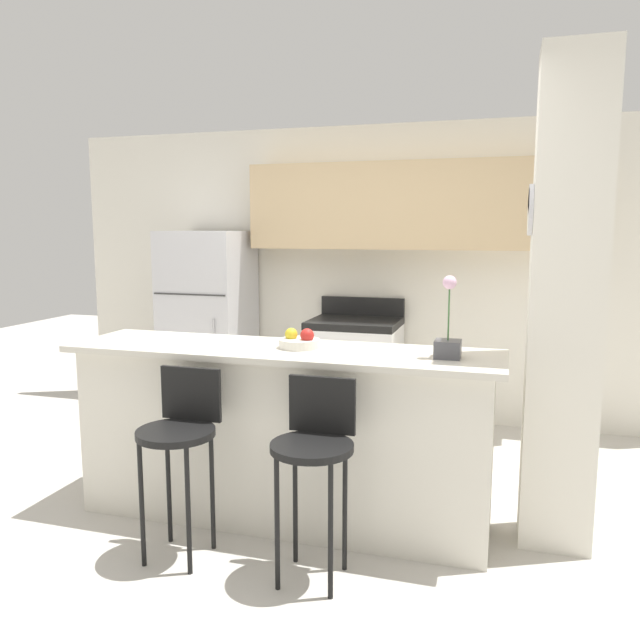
% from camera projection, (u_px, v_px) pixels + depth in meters
% --- Properties ---
extents(ground_plane, '(14.00, 14.00, 0.00)m').
position_uv_depth(ground_plane, '(282.00, 518.00, 3.63)').
color(ground_plane, beige).
extents(wall_back, '(5.60, 0.38, 2.55)m').
position_uv_depth(wall_back, '(381.00, 247.00, 5.37)').
color(wall_back, silver).
rests_on(wall_back, ground_plane).
extents(pillar_right, '(0.38, 0.32, 2.55)m').
position_uv_depth(pillar_right, '(565.00, 305.00, 3.19)').
color(pillar_right, silver).
rests_on(pillar_right, ground_plane).
extents(counter_bar, '(2.44, 0.63, 1.01)m').
position_uv_depth(counter_bar, '(282.00, 434.00, 3.55)').
color(counter_bar, silver).
rests_on(counter_bar, ground_plane).
extents(refrigerator, '(0.70, 0.70, 1.65)m').
position_uv_depth(refrigerator, '(209.00, 324.00, 5.60)').
color(refrigerator, silver).
rests_on(refrigerator, ground_plane).
extents(stove_range, '(0.74, 0.62, 1.07)m').
position_uv_depth(stove_range, '(354.00, 372.00, 5.31)').
color(stove_range, white).
rests_on(stove_range, ground_plane).
extents(bar_stool_left, '(0.39, 0.39, 0.96)m').
position_uv_depth(bar_stool_left, '(180.00, 433.00, 3.15)').
color(bar_stool_left, black).
rests_on(bar_stool_left, ground_plane).
extents(bar_stool_right, '(0.39, 0.39, 0.96)m').
position_uv_depth(bar_stool_right, '(314.00, 447.00, 2.94)').
color(bar_stool_right, black).
rests_on(bar_stool_right, ground_plane).
extents(orchid_vase, '(0.13, 0.13, 0.42)m').
position_uv_depth(orchid_vase, '(448.00, 337.00, 3.19)').
color(orchid_vase, '#4C4C51').
rests_on(orchid_vase, counter_bar).
extents(fruit_bowl, '(0.23, 0.23, 0.11)m').
position_uv_depth(fruit_bowl, '(299.00, 341.00, 3.47)').
color(fruit_bowl, silver).
rests_on(fruit_bowl, counter_bar).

